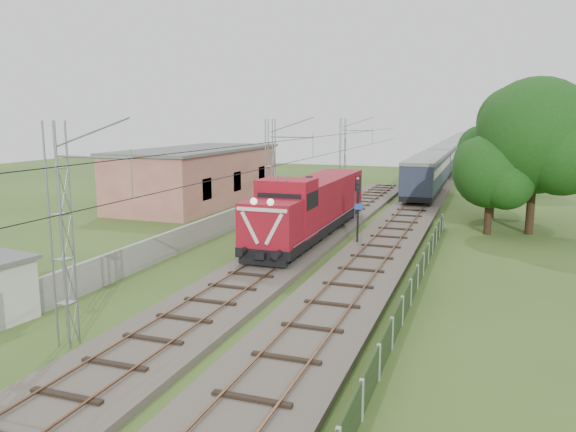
% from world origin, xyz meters
% --- Properties ---
extents(ground, '(140.00, 140.00, 0.00)m').
position_xyz_m(ground, '(0.00, 0.00, 0.00)').
color(ground, '#354D1D').
rests_on(ground, ground).
extents(track_main, '(4.20, 70.00, 0.45)m').
position_xyz_m(track_main, '(0.00, 7.00, 0.18)').
color(track_main, '#6B6054').
rests_on(track_main, ground).
extents(track_side, '(4.20, 80.00, 0.45)m').
position_xyz_m(track_side, '(5.00, 20.00, 0.18)').
color(track_side, '#6B6054').
rests_on(track_side, ground).
extents(catenary, '(3.31, 70.00, 8.00)m').
position_xyz_m(catenary, '(-2.95, 12.00, 4.05)').
color(catenary, gray).
rests_on(catenary, ground).
extents(boundary_wall, '(0.25, 40.00, 1.50)m').
position_xyz_m(boundary_wall, '(-6.50, 12.00, 0.75)').
color(boundary_wall, '#9E9E99').
rests_on(boundary_wall, ground).
extents(station_building, '(8.40, 20.40, 5.22)m').
position_xyz_m(station_building, '(-15.00, 24.00, 2.63)').
color(station_building, tan).
rests_on(station_building, ground).
extents(fence, '(0.12, 32.00, 1.20)m').
position_xyz_m(fence, '(8.00, 3.00, 0.60)').
color(fence, black).
rests_on(fence, ground).
extents(locomotive, '(3.10, 17.70, 4.49)m').
position_xyz_m(locomotive, '(0.00, 11.72, 2.30)').
color(locomotive, black).
rests_on(locomotive, ground).
extents(coach_rake, '(3.03, 113.15, 3.50)m').
position_xyz_m(coach_rake, '(5.00, 83.10, 2.51)').
color(coach_rake, black).
rests_on(coach_rake, ground).
extents(signal_post, '(0.48, 0.40, 4.60)m').
position_xyz_m(signal_post, '(3.34, 10.81, 3.16)').
color(signal_post, black).
rests_on(signal_post, ground).
extents(tree_a, '(5.43, 5.18, 7.04)m').
position_xyz_m(tree_a, '(11.16, 17.65, 4.39)').
color(tree_a, '#3C2418').
rests_on(tree_a, ground).
extents(tree_b, '(8.36, 7.96, 10.84)m').
position_xyz_m(tree_b, '(13.96, 18.68, 6.76)').
color(tree_b, '#3C2418').
rests_on(tree_b, ground).
extents(tree_c, '(6.03, 5.75, 7.82)m').
position_xyz_m(tree_c, '(11.35, 24.67, 4.87)').
color(tree_c, '#3C2418').
rests_on(tree_c, ground).
extents(tree_d, '(6.99, 6.65, 9.06)m').
position_xyz_m(tree_d, '(14.14, 41.35, 5.65)').
color(tree_d, '#3C2418').
rests_on(tree_d, ground).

